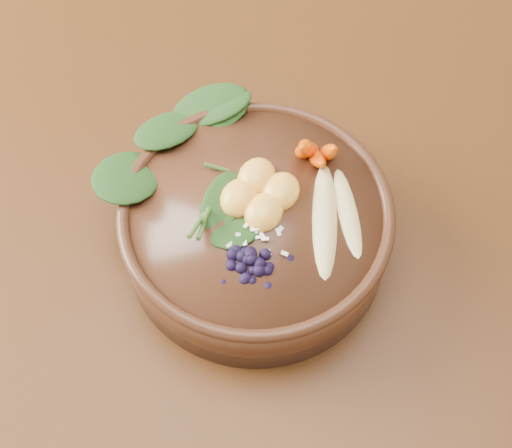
% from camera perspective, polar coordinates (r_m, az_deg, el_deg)
% --- Properties ---
extents(ground, '(4.00, 4.00, 0.00)m').
position_cam_1_polar(ground, '(1.49, -0.65, -9.72)').
color(ground, '#381E0F').
rests_on(ground, ground).
extents(dining_table, '(1.60, 0.90, 0.75)m').
position_cam_1_polar(dining_table, '(0.91, -1.06, 5.12)').
color(dining_table, '#331C0C').
rests_on(dining_table, ground).
extents(stoneware_bowl, '(0.33, 0.33, 0.07)m').
position_cam_1_polar(stoneware_bowl, '(0.70, 0.00, -0.41)').
color(stoneware_bowl, '#422415').
rests_on(stoneware_bowl, dining_table).
extents(kale_heap, '(0.21, 0.20, 0.04)m').
position_cam_1_polar(kale_heap, '(0.69, -2.79, 6.15)').
color(kale_heap, '#224719').
rests_on(kale_heap, stoneware_bowl).
extents(carrot_cluster, '(0.07, 0.07, 0.07)m').
position_cam_1_polar(carrot_cluster, '(0.68, 4.74, 7.28)').
color(carrot_cluster, '#F04D00').
rests_on(carrot_cluster, stoneware_bowl).
extents(banana_halves, '(0.10, 0.15, 0.03)m').
position_cam_1_polar(banana_halves, '(0.66, 6.54, 1.20)').
color(banana_halves, '#E0CC84').
rests_on(banana_halves, stoneware_bowl).
extents(mandarin_cluster, '(0.10, 0.10, 0.03)m').
position_cam_1_polar(mandarin_cluster, '(0.67, 0.33, 2.90)').
color(mandarin_cluster, '#FFB039').
rests_on(mandarin_cluster, stoneware_bowl).
extents(blueberry_pile, '(0.14, 0.12, 0.04)m').
position_cam_1_polar(blueberry_pile, '(0.63, -0.39, -2.26)').
color(blueberry_pile, black).
rests_on(blueberry_pile, stoneware_bowl).
extents(coconut_flakes, '(0.10, 0.08, 0.01)m').
position_cam_1_polar(coconut_flakes, '(0.66, -0.05, -0.09)').
color(coconut_flakes, white).
rests_on(coconut_flakes, stoneware_bowl).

